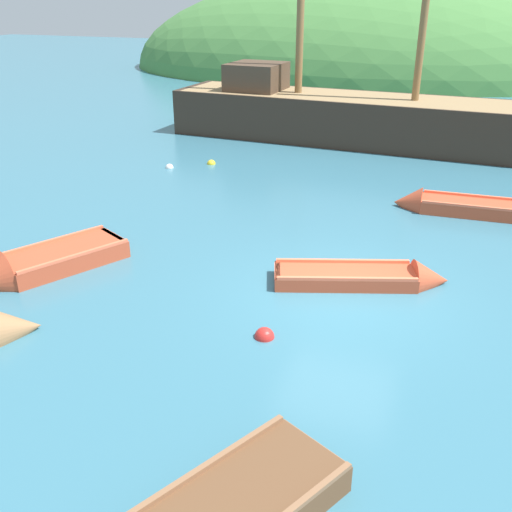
% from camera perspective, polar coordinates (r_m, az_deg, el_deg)
% --- Properties ---
extents(ground_plane, '(120.00, 120.00, 0.00)m').
position_cam_1_polar(ground_plane, '(12.20, 8.43, -3.79)').
color(ground_plane, teal).
extents(shore_hill, '(36.26, 21.54, 13.70)m').
position_cam_1_polar(shore_hill, '(47.64, 9.96, 17.38)').
color(shore_hill, '#477F3D').
rests_on(shore_hill, ground).
extents(sailing_ship, '(17.27, 4.12, 11.62)m').
position_cam_1_polar(sailing_ship, '(24.94, 8.57, 12.67)').
color(sailing_ship, '#38281E').
rests_on(sailing_ship, ground).
extents(rowboat_outer_left, '(2.64, 3.52, 1.18)m').
position_cam_1_polar(rowboat_outer_left, '(13.82, -20.24, -0.94)').
color(rowboat_outer_left, '#C64C2D').
rests_on(rowboat_outer_left, ground).
extents(rowboat_outer_right, '(3.81, 2.05, 0.91)m').
position_cam_1_polar(rowboat_outer_right, '(12.75, 11.24, -2.26)').
color(rowboat_outer_right, '#C64C2D').
rests_on(rowboat_outer_right, ground).
extents(rowboat_center, '(3.97, 1.16, 1.00)m').
position_cam_1_polar(rowboat_center, '(17.49, 19.04, 4.47)').
color(rowboat_center, '#C64C2D').
rests_on(rowboat_center, ground).
extents(buoy_yellow, '(0.31, 0.31, 0.31)m').
position_cam_1_polar(buoy_yellow, '(21.40, -4.40, 8.98)').
color(buoy_yellow, yellow).
rests_on(buoy_yellow, ground).
extents(buoy_red, '(0.37, 0.37, 0.37)m').
position_cam_1_polar(buoy_red, '(10.69, 0.83, -7.94)').
color(buoy_red, red).
rests_on(buoy_red, ground).
extents(buoy_white, '(0.29, 0.29, 0.29)m').
position_cam_1_polar(buoy_white, '(21.07, -8.47, 8.54)').
color(buoy_white, white).
rests_on(buoy_white, ground).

